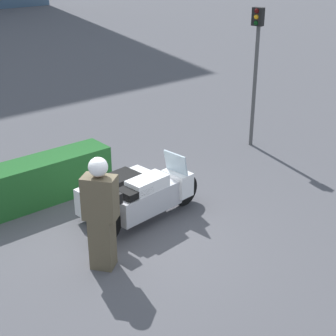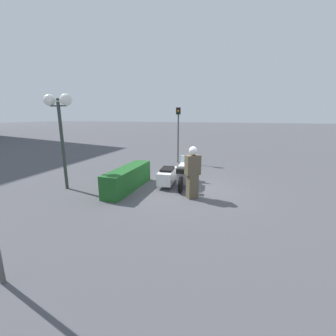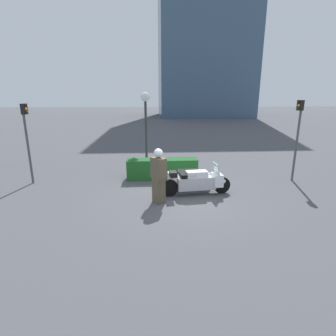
{
  "view_description": "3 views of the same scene",
  "coord_description": "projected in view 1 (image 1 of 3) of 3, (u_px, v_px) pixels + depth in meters",
  "views": [
    {
      "loc": [
        -4.26,
        -6.18,
        4.64
      ],
      "look_at": [
        1.18,
        0.27,
        0.9
      ],
      "focal_mm": 55.0,
      "sensor_mm": 36.0,
      "label": 1
    },
    {
      "loc": [
        -8.12,
        -1.81,
        2.87
      ],
      "look_at": [
        -0.07,
        0.68,
        0.87
      ],
      "focal_mm": 24.0,
      "sensor_mm": 36.0,
      "label": 2
    },
    {
      "loc": [
        -0.92,
        -8.55,
        3.43
      ],
      "look_at": [
        -0.35,
        0.15,
        1.03
      ],
      "focal_mm": 28.0,
      "sensor_mm": 36.0,
      "label": 3
    }
  ],
  "objects": [
    {
      "name": "hedge_bush_curbside",
      "position": [
        37.0,
        182.0,
        9.81
      ],
      "size": [
        2.98,
        0.69,
        0.86
      ],
      "primitive_type": "cube",
      "color": "#1E5623",
      "rests_on": "ground"
    },
    {
      "name": "officer_rider",
      "position": [
        101.0,
        211.0,
        7.63
      ],
      "size": [
        0.54,
        0.58,
        1.83
      ],
      "rotation": [
        0.0,
        0.0,
        0.64
      ],
      "color": "brown",
      "rests_on": "ground"
    },
    {
      "name": "police_motorcycle",
      "position": [
        135.0,
        193.0,
        9.33
      ],
      "size": [
        2.54,
        1.29,
        1.14
      ],
      "rotation": [
        0.0,
        0.0,
        0.1
      ],
      "color": "black",
      "rests_on": "ground"
    },
    {
      "name": "ground_plane",
      "position": [
        125.0,
        240.0,
        8.71
      ],
      "size": [
        160.0,
        160.0,
        0.0
      ],
      "primitive_type": "plane",
      "color": "#4C4C51"
    },
    {
      "name": "traffic_light_near",
      "position": [
        256.0,
        57.0,
        11.88
      ],
      "size": [
        0.22,
        0.28,
        3.28
      ],
      "rotation": [
        0.0,
        0.0,
        3.31
      ],
      "color": "#4C4C4C",
      "rests_on": "ground"
    }
  ]
}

